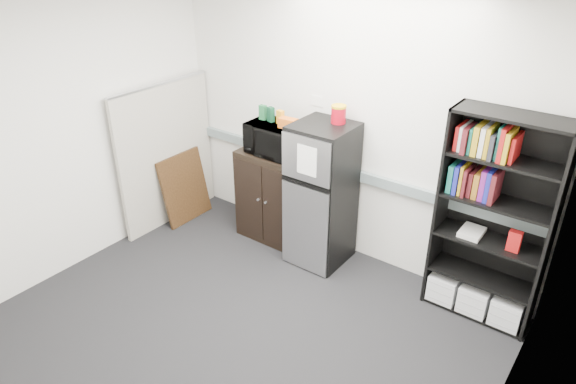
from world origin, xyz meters
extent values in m
plane|color=black|center=(0.00, 0.00, 0.00)|extent=(4.00, 4.00, 0.00)
cube|color=white|center=(0.00, 1.75, 1.35)|extent=(4.00, 0.02, 2.70)
cube|color=white|center=(2.00, 0.00, 1.35)|extent=(0.02, 3.50, 2.70)
cube|color=white|center=(-2.00, 0.00, 1.35)|extent=(0.02, 3.50, 2.70)
cube|color=slate|center=(0.00, 1.72, 0.90)|extent=(3.92, 0.05, 0.10)
cube|color=white|center=(-0.35, 1.74, 1.55)|extent=(0.14, 0.00, 0.10)
cube|color=black|center=(1.09, 1.56, 0.93)|extent=(0.02, 0.34, 1.85)
cube|color=black|center=(1.97, 1.56, 0.93)|extent=(0.02, 0.34, 1.85)
cube|color=black|center=(1.53, 1.72, 0.93)|extent=(0.90, 0.02, 1.85)
cube|color=black|center=(1.53, 1.56, 1.84)|extent=(0.90, 0.34, 0.02)
cube|color=black|center=(1.53, 1.56, 0.02)|extent=(0.85, 0.32, 0.03)
cube|color=black|center=(1.53, 1.56, 0.37)|extent=(0.85, 0.32, 0.03)
cube|color=black|center=(1.53, 1.56, 0.74)|extent=(0.85, 0.32, 0.02)
cube|color=black|center=(1.53, 1.56, 1.11)|extent=(0.85, 0.32, 0.02)
cube|color=black|center=(1.53, 1.56, 1.48)|extent=(0.85, 0.32, 0.02)
cube|color=silver|center=(1.25, 1.55, 0.16)|extent=(0.25, 0.30, 0.25)
cube|color=silver|center=(1.53, 1.55, 0.16)|extent=(0.25, 0.30, 0.25)
cube|color=silver|center=(1.81, 1.55, 0.16)|extent=(0.25, 0.30, 0.25)
cube|color=#9E998C|center=(-1.90, 1.08, 0.80)|extent=(0.05, 1.30, 1.60)
cube|color=#B2B2B7|center=(-1.90, 1.08, 1.61)|extent=(0.06, 1.30, 0.02)
cube|color=black|center=(-0.67, 1.50, 0.50)|extent=(0.80, 0.50, 1.00)
cube|color=black|center=(-0.86, 1.25, 0.50)|extent=(0.37, 0.01, 0.88)
cube|color=black|center=(-0.47, 1.25, 0.50)|extent=(0.37, 0.01, 0.88)
cylinder|color=#B2B2B7|center=(-0.72, 1.24, 0.55)|extent=(0.02, 0.02, 0.02)
cylinder|color=#B2B2B7|center=(-0.62, 1.24, 0.55)|extent=(0.02, 0.02, 0.02)
imported|color=black|center=(-0.67, 1.48, 1.16)|extent=(0.58, 0.39, 0.32)
cube|color=#195A2F|center=(-0.86, 1.52, 1.39)|extent=(0.07, 0.05, 0.15)
cube|color=#0D3922|center=(-0.75, 1.52, 1.39)|extent=(0.08, 0.07, 0.15)
cube|color=orange|center=(-0.63, 1.52, 1.39)|extent=(0.08, 0.06, 0.14)
cube|color=#CE5914|center=(-0.50, 1.47, 1.37)|extent=(0.19, 0.11, 0.10)
cube|color=black|center=(-0.06, 1.43, 0.72)|extent=(0.55, 0.55, 1.44)
cube|color=#B0B0B5|center=(-0.06, 1.14, 1.21)|extent=(0.53, 0.02, 0.43)
cube|color=#B0B0B5|center=(-0.06, 1.14, 0.48)|extent=(0.53, 0.02, 0.92)
cube|color=black|center=(-0.06, 1.13, 0.97)|extent=(0.53, 0.01, 0.03)
cube|color=white|center=(-0.04, 1.13, 1.21)|extent=(0.21, 0.00, 0.28)
cube|color=black|center=(-0.06, 1.43, 1.45)|extent=(0.55, 0.55, 0.02)
cylinder|color=#A60717|center=(0.02, 1.55, 1.54)|extent=(0.14, 0.14, 0.17)
cylinder|color=gold|center=(0.02, 1.55, 1.64)|extent=(0.14, 0.14, 0.02)
cube|color=black|center=(-1.77, 1.17, 0.40)|extent=(0.19, 0.62, 0.79)
cube|color=silver|center=(-1.75, 1.17, 0.40)|extent=(0.14, 0.53, 0.67)
camera|label=1|loc=(2.33, -2.34, 3.09)|focal=32.00mm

